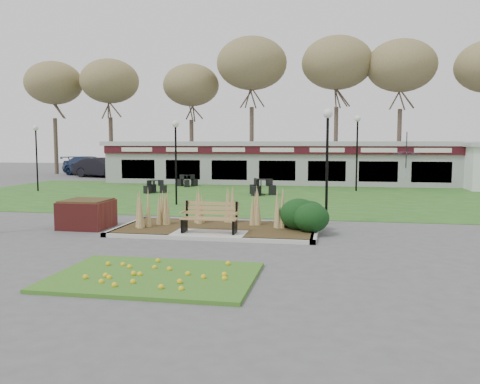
% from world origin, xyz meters
% --- Properties ---
extents(ground, '(100.00, 100.00, 0.00)m').
position_xyz_m(ground, '(0.00, 0.00, 0.00)').
color(ground, '#515154').
rests_on(ground, ground).
extents(lawn, '(34.00, 16.00, 0.02)m').
position_xyz_m(lawn, '(0.00, 12.00, 0.01)').
color(lawn, '#225E1D').
rests_on(lawn, ground).
extents(flower_bed, '(4.20, 3.00, 0.16)m').
position_xyz_m(flower_bed, '(0.00, -4.60, 0.07)').
color(flower_bed, '#3F6D1F').
rests_on(flower_bed, ground).
extents(planting_bed, '(6.75, 3.40, 1.27)m').
position_xyz_m(planting_bed, '(1.27, 1.35, 0.37)').
color(planting_bed, '#382916').
rests_on(planting_bed, ground).
extents(park_bench, '(1.70, 0.66, 0.93)m').
position_xyz_m(park_bench, '(0.00, 0.25, 0.59)').
color(park_bench, olive).
rests_on(park_bench, ground).
extents(brick_planter, '(1.50, 1.50, 0.95)m').
position_xyz_m(brick_planter, '(-4.40, 1.00, 0.48)').
color(brick_planter, maroon).
rests_on(brick_planter, ground).
extents(food_pavilion, '(24.60, 3.40, 2.90)m').
position_xyz_m(food_pavilion, '(0.00, 19.96, 1.48)').
color(food_pavilion, '#99999C').
rests_on(food_pavilion, ground).
extents(tree_backdrop, '(47.24, 5.24, 10.36)m').
position_xyz_m(tree_backdrop, '(0.00, 28.00, 8.36)').
color(tree_backdrop, '#47382B').
rests_on(tree_backdrop, ground).
extents(lamp_post_near_left, '(0.33, 0.33, 3.98)m').
position_xyz_m(lamp_post_near_left, '(3.42, 3.20, 2.90)').
color(lamp_post_near_left, black).
rests_on(lamp_post_near_left, ground).
extents(lamp_post_mid_right, '(0.32, 0.32, 3.82)m').
position_xyz_m(lamp_post_mid_right, '(-3.35, 7.45, 2.78)').
color(lamp_post_mid_right, black).
rests_on(lamp_post_mid_right, ground).
extents(lamp_post_far_right, '(0.36, 0.36, 4.38)m').
position_xyz_m(lamp_post_far_right, '(4.94, 15.62, 3.19)').
color(lamp_post_far_right, black).
rests_on(lamp_post_far_right, ground).
extents(lamp_post_far_left, '(0.32, 0.32, 3.82)m').
position_xyz_m(lamp_post_far_left, '(-13.28, 12.27, 2.78)').
color(lamp_post_far_left, black).
rests_on(lamp_post_far_left, ground).
extents(bistro_set_a, '(1.15, 1.33, 0.70)m').
position_xyz_m(bistro_set_a, '(-6.22, 12.49, 0.25)').
color(bistro_set_a, black).
rests_on(bistro_set_a, ground).
extents(bistro_set_b, '(1.33, 1.33, 0.73)m').
position_xyz_m(bistro_set_b, '(-5.61, 16.85, 0.26)').
color(bistro_set_b, black).
rests_on(bistro_set_b, ground).
extents(bistro_set_d, '(1.52, 1.55, 0.85)m').
position_xyz_m(bistro_set_d, '(-0.19, 12.44, 0.30)').
color(bistro_set_d, black).
rests_on(bistro_set_d, ground).
extents(patio_umbrella, '(1.91, 1.95, 2.37)m').
position_xyz_m(patio_umbrella, '(8.00, 18.00, 1.50)').
color(patio_umbrella, black).
rests_on(patio_umbrella, ground).
extents(car_silver, '(4.81, 2.12, 1.61)m').
position_xyz_m(car_silver, '(-12.47, 26.99, 0.80)').
color(car_silver, '#ADACB1').
rests_on(car_silver, ground).
extents(car_black, '(5.10, 2.79, 1.59)m').
position_xyz_m(car_black, '(-14.93, 23.98, 0.80)').
color(car_black, black).
rests_on(car_black, ground).
extents(car_blue, '(6.10, 4.46, 1.64)m').
position_xyz_m(car_blue, '(-16.95, 25.98, 0.82)').
color(car_blue, navy).
rests_on(car_blue, ground).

